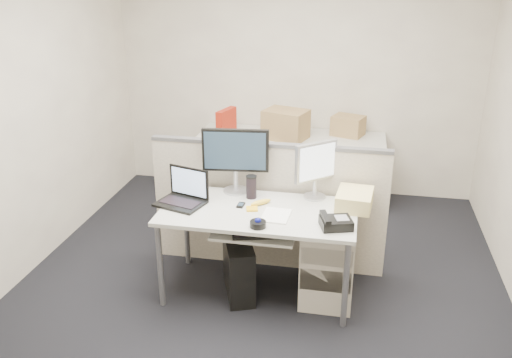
% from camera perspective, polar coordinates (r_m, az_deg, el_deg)
% --- Properties ---
extents(floor, '(4.00, 4.50, 0.01)m').
position_cam_1_polar(floor, '(4.53, 0.24, -11.73)').
color(floor, black).
rests_on(floor, ground).
extents(wall_back, '(4.00, 0.02, 2.70)m').
position_cam_1_polar(wall_back, '(6.10, 4.30, 10.98)').
color(wall_back, beige).
rests_on(wall_back, ground).
extents(wall_front, '(4.00, 0.02, 2.70)m').
position_cam_1_polar(wall_front, '(1.98, -12.41, -14.30)').
color(wall_front, beige).
rests_on(wall_front, ground).
extents(wall_left, '(0.02, 4.50, 2.70)m').
position_cam_1_polar(wall_left, '(4.72, -24.44, 5.83)').
color(wall_left, beige).
rests_on(wall_left, ground).
extents(desk, '(1.50, 0.75, 0.73)m').
position_cam_1_polar(desk, '(4.19, 0.25, -4.10)').
color(desk, '#B3B3A9').
rests_on(desk, floor).
extents(keyboard_tray, '(0.62, 0.32, 0.02)m').
position_cam_1_polar(keyboard_tray, '(4.05, -0.23, -5.76)').
color(keyboard_tray, '#B3B3A9').
rests_on(keyboard_tray, desk).
extents(drawer_pedestal, '(0.40, 0.55, 0.65)m').
position_cam_1_polar(drawer_pedestal, '(4.34, 7.60, -8.42)').
color(drawer_pedestal, beige).
rests_on(drawer_pedestal, floor).
extents(cubicle_partition, '(2.00, 0.06, 1.10)m').
position_cam_1_polar(cubicle_partition, '(4.64, 1.28, -3.00)').
color(cubicle_partition, beige).
rests_on(cubicle_partition, floor).
extents(back_counter, '(2.00, 0.60, 0.72)m').
position_cam_1_polar(back_counter, '(6.06, 3.67, 1.20)').
color(back_counter, beige).
rests_on(back_counter, floor).
extents(monitor_main, '(0.56, 0.27, 0.54)m').
position_cam_1_polar(monitor_main, '(4.40, -2.16, 1.92)').
color(monitor_main, black).
rests_on(monitor_main, desk).
extents(monitor_small, '(0.41, 0.39, 0.46)m').
position_cam_1_polar(monitor_small, '(4.32, 6.28, 0.85)').
color(monitor_small, '#B7B7BC').
rests_on(monitor_small, desk).
extents(laptop, '(0.42, 0.36, 0.27)m').
position_cam_1_polar(laptop, '(4.24, -8.05, -1.04)').
color(laptop, black).
rests_on(laptop, desk).
extents(trackball, '(0.12, 0.12, 0.05)m').
position_cam_1_polar(trackball, '(3.90, 0.20, -4.77)').
color(trackball, black).
rests_on(trackball, desk).
extents(desk_phone, '(0.26, 0.24, 0.07)m').
position_cam_1_polar(desk_phone, '(3.93, 8.41, -4.61)').
color(desk_phone, black).
rests_on(desk_phone, desk).
extents(paper_stack, '(0.21, 0.26, 0.01)m').
position_cam_1_polar(paper_stack, '(4.07, 2.12, -3.86)').
color(paper_stack, white).
rests_on(paper_stack, desk).
extents(sticky_pad, '(0.11, 0.11, 0.01)m').
position_cam_1_polar(sticky_pad, '(4.17, -0.42, -3.15)').
color(sticky_pad, yellow).
rests_on(sticky_pad, desk).
extents(travel_mug, '(0.10, 0.10, 0.18)m').
position_cam_1_polar(travel_mug, '(4.34, -0.50, -0.91)').
color(travel_mug, black).
rests_on(travel_mug, desk).
extents(banana, '(0.17, 0.16, 0.04)m').
position_cam_1_polar(banana, '(4.24, 0.51, -2.47)').
color(banana, yellow).
rests_on(banana, desk).
extents(cellphone, '(0.06, 0.10, 0.01)m').
position_cam_1_polar(cellphone, '(4.23, -1.62, -2.76)').
color(cellphone, black).
rests_on(cellphone, desk).
extents(manila_folders, '(0.29, 0.36, 0.13)m').
position_cam_1_polar(manila_folders, '(4.26, 10.33, -2.13)').
color(manila_folders, '#E8D189').
rests_on(manila_folders, desk).
extents(keyboard, '(0.42, 0.24, 0.02)m').
position_cam_1_polar(keyboard, '(4.00, 0.36, -5.80)').
color(keyboard, black).
rests_on(keyboard, keyboard_tray).
extents(pc_tower_desk, '(0.36, 0.54, 0.47)m').
position_cam_1_polar(pc_tower_desk, '(4.38, -1.84, -9.28)').
color(pc_tower_desk, black).
rests_on(pc_tower_desk, floor).
extents(pc_tower_spare_dark, '(0.29, 0.44, 0.38)m').
position_cam_1_polar(pc_tower_spare_dark, '(6.38, -7.19, 0.50)').
color(pc_tower_spare_dark, black).
rests_on(pc_tower_spare_dark, floor).
extents(pc_tower_spare_silver, '(0.31, 0.44, 0.38)m').
position_cam_1_polar(pc_tower_spare_silver, '(6.50, -7.69, 0.88)').
color(pc_tower_spare_silver, '#B7B7BC').
rests_on(pc_tower_spare_silver, floor).
extents(cardboard_box_left, '(0.52, 0.45, 0.33)m').
position_cam_1_polar(cardboard_box_left, '(5.79, 3.14, 5.67)').
color(cardboard_box_left, '#886142').
rests_on(cardboard_box_left, back_counter).
extents(cardboard_box_right, '(0.39, 0.34, 0.23)m').
position_cam_1_polar(cardboard_box_right, '(5.99, 9.66, 5.46)').
color(cardboard_box_right, '#886142').
rests_on(cardboard_box_right, back_counter).
extents(red_binder, '(0.16, 0.33, 0.30)m').
position_cam_1_polar(red_binder, '(5.94, -3.14, 5.93)').
color(red_binder, '#A8210F').
rests_on(red_binder, back_counter).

